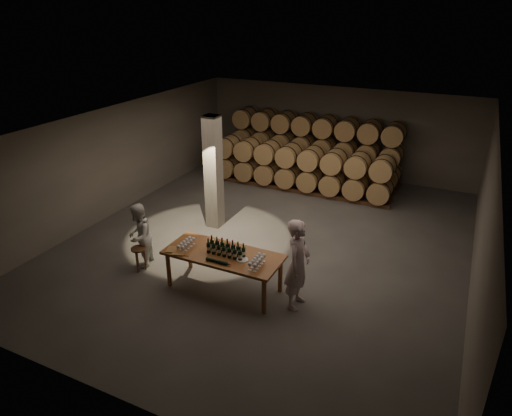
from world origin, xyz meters
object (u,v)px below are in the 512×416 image
at_px(tasting_table, 223,258).
at_px(bottle_cluster, 226,250).
at_px(stool, 139,252).
at_px(person_woman, 139,236).
at_px(notebook_near, 178,253).
at_px(plate, 242,260).
at_px(person_man, 298,264).

xyz_separation_m(tasting_table, bottle_cluster, (0.08, -0.02, 0.23)).
distance_m(tasting_table, stool, 2.22).
xyz_separation_m(stool, person_woman, (-0.11, 0.20, 0.31)).
height_order(notebook_near, stool, notebook_near).
bearing_deg(bottle_cluster, stool, -175.66).
height_order(tasting_table, stool, tasting_table).
distance_m(bottle_cluster, plate, 0.44).
relative_size(plate, person_woman, 0.16).
xyz_separation_m(bottle_cluster, person_woman, (-2.39, 0.03, -0.22)).
relative_size(plate, stool, 0.42).
xyz_separation_m(plate, stool, (-2.70, -0.13, -0.42)).
distance_m(plate, person_woman, 2.81).
relative_size(notebook_near, person_woman, 0.16).
bearing_deg(person_woman, plate, 71.52).
height_order(tasting_table, notebook_near, notebook_near).
xyz_separation_m(tasting_table, stool, (-2.19, -0.20, -0.30)).
distance_m(bottle_cluster, person_man, 1.61).
bearing_deg(plate, bottle_cluster, 174.62).
xyz_separation_m(plate, notebook_near, (-1.37, -0.37, 0.01)).
xyz_separation_m(person_man, person_woman, (-3.99, -0.12, -0.19)).
xyz_separation_m(bottle_cluster, notebook_near, (-0.95, -0.41, -0.11)).
bearing_deg(bottle_cluster, tasting_table, 163.62).
relative_size(bottle_cluster, plate, 3.41).
distance_m(notebook_near, stool, 1.41).
distance_m(plate, stool, 2.73).
bearing_deg(person_woman, stool, 11.67).
bearing_deg(bottle_cluster, person_man, 5.38).
relative_size(plate, person_man, 0.13).
distance_m(stool, person_woman, 0.39).
height_order(plate, notebook_near, notebook_near).
height_order(bottle_cluster, person_woman, person_woman).
relative_size(tasting_table, person_woman, 1.61).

